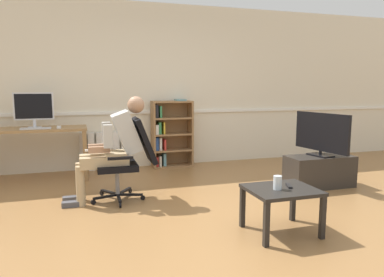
% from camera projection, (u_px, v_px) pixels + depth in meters
% --- Properties ---
extents(ground_plane, '(18.00, 18.00, 0.00)m').
position_uv_depth(ground_plane, '(202.00, 217.00, 3.76)').
color(ground_plane, olive).
extents(back_wall, '(12.00, 0.13, 2.70)m').
position_uv_depth(back_wall, '(152.00, 86.00, 6.08)').
color(back_wall, beige).
rests_on(back_wall, ground_plane).
extents(computer_desk, '(1.38, 0.59, 0.76)m').
position_uv_depth(computer_desk, '(37.00, 135.00, 5.18)').
color(computer_desk, '#9E7547').
rests_on(computer_desk, ground_plane).
extents(imac_monitor, '(0.54, 0.14, 0.50)m').
position_uv_depth(imac_monitor, '(34.00, 107.00, 5.19)').
color(imac_monitor, silver).
rests_on(imac_monitor, computer_desk).
extents(keyboard, '(0.40, 0.12, 0.02)m').
position_uv_depth(keyboard, '(36.00, 128.00, 5.04)').
color(keyboard, silver).
rests_on(keyboard, computer_desk).
extents(computer_mouse, '(0.06, 0.10, 0.03)m').
position_uv_depth(computer_mouse, '(59.00, 127.00, 5.14)').
color(computer_mouse, white).
rests_on(computer_mouse, computer_desk).
extents(bookshelf, '(0.68, 0.29, 1.13)m').
position_uv_depth(bookshelf, '(169.00, 134.00, 6.07)').
color(bookshelf, olive).
rests_on(bookshelf, ground_plane).
extents(radiator, '(0.76, 0.08, 0.61)m').
position_uv_depth(radiator, '(104.00, 151.00, 5.88)').
color(radiator, white).
rests_on(radiator, ground_plane).
extents(office_chair, '(0.78, 0.61, 0.98)m').
position_uv_depth(office_chair, '(129.00, 156.00, 4.29)').
color(office_chair, black).
rests_on(office_chair, ground_plane).
extents(person_seated, '(0.97, 0.40, 1.23)m').
position_uv_depth(person_seated, '(113.00, 146.00, 4.22)').
color(person_seated, tan).
rests_on(person_seated, ground_plane).
extents(tv_stand, '(0.90, 0.40, 0.42)m').
position_uv_depth(tv_stand, '(319.00, 171.00, 4.87)').
color(tv_stand, '#2D2823').
rests_on(tv_stand, ground_plane).
extents(tv_screen, '(0.25, 0.90, 0.58)m').
position_uv_depth(tv_screen, '(321.00, 133.00, 4.80)').
color(tv_screen, black).
rests_on(tv_screen, tv_stand).
extents(coffee_table, '(0.62, 0.53, 0.42)m').
position_uv_depth(coffee_table, '(281.00, 195.00, 3.31)').
color(coffee_table, black).
rests_on(coffee_table, ground_plane).
extents(drinking_glass, '(0.08, 0.08, 0.13)m').
position_uv_depth(drinking_glass, '(278.00, 183.00, 3.25)').
color(drinking_glass, silver).
rests_on(drinking_glass, coffee_table).
extents(spare_remote, '(0.09, 0.15, 0.02)m').
position_uv_depth(spare_remote, '(289.00, 186.00, 3.35)').
color(spare_remote, black).
rests_on(spare_remote, coffee_table).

